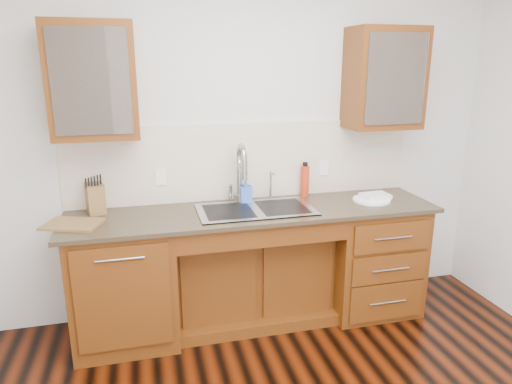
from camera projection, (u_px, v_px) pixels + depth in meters
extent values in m
cube|color=silver|center=(243.00, 142.00, 3.55)|extent=(4.00, 0.10, 2.70)
cube|color=#593014|center=(125.00, 282.00, 3.24)|extent=(0.70, 0.62, 0.88)
cube|color=#593014|center=(252.00, 274.00, 3.57)|extent=(1.20, 0.44, 0.70)
cube|color=#593014|center=(369.00, 255.00, 3.69)|extent=(0.70, 0.62, 0.88)
cube|color=#84705B|center=(255.00, 212.00, 3.32)|extent=(2.70, 0.65, 0.03)
cube|color=beige|center=(245.00, 161.00, 3.53)|extent=(2.70, 0.02, 0.59)
cube|color=#9E9EA5|center=(256.00, 221.00, 3.33)|extent=(0.84, 0.46, 0.19)
cylinder|color=#999993|center=(239.00, 177.00, 3.45)|extent=(0.04, 0.04, 0.40)
cylinder|color=#999993|center=(271.00, 184.00, 3.54)|extent=(0.02, 0.02, 0.24)
cube|color=#593014|center=(93.00, 81.00, 2.97)|extent=(0.55, 0.34, 0.75)
cube|color=#593014|center=(384.00, 79.00, 3.46)|extent=(0.55, 0.34, 0.75)
cube|color=white|center=(161.00, 177.00, 3.39)|extent=(0.08, 0.01, 0.12)
cube|color=white|center=(324.00, 168.00, 3.70)|extent=(0.08, 0.01, 0.12)
imported|color=#3C5FC5|center=(246.00, 190.00, 3.46)|extent=(0.09, 0.09, 0.19)
cylinder|color=red|center=(305.00, 181.00, 3.63)|extent=(0.09, 0.09, 0.25)
cylinder|color=white|center=(372.00, 200.00, 3.53)|extent=(0.38, 0.38, 0.02)
cube|color=white|center=(375.00, 196.00, 3.55)|extent=(0.22, 0.17, 0.03)
cube|color=olive|center=(95.00, 198.00, 3.24)|extent=(0.15, 0.21, 0.21)
cube|color=#9B8050|center=(73.00, 224.00, 3.00)|extent=(0.42, 0.36, 0.02)
imported|color=silver|center=(80.00, 89.00, 2.96)|extent=(0.15, 0.15, 0.11)
imported|color=white|center=(106.00, 89.00, 3.00)|extent=(0.11, 0.11, 0.10)
imported|color=silver|center=(371.00, 85.00, 3.45)|extent=(0.16, 0.16, 0.11)
imported|color=silver|center=(394.00, 86.00, 3.50)|extent=(0.10, 0.10, 0.09)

